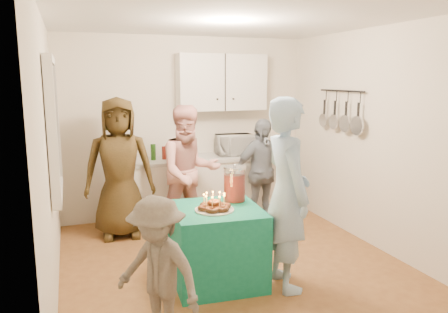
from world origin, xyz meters
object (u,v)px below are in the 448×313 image
object	(u,v)px
punch_jar	(235,185)
woman_back_left	(119,168)
party_table	(217,245)
microwave	(235,145)
man_birthday	(287,194)
counter	(206,189)
woman_back_center	(189,172)
woman_back_right	(261,172)
child_near_left	(158,272)

from	to	relation	value
punch_jar	woman_back_left	bearing A→B (deg)	124.78
party_table	punch_jar	size ratio (longest dim) A/B	2.50
microwave	party_table	bearing A→B (deg)	-111.26
man_birthday	party_table	bearing A→B (deg)	67.44
counter	woman_back_center	bearing A→B (deg)	-122.16
party_table	woman_back_center	size ratio (longest dim) A/B	0.50
punch_jar	woman_back_right	xyz separation A→B (m)	(0.87, 1.26, -0.19)
woman_back_left	counter	bearing A→B (deg)	19.84
woman_back_right	party_table	bearing A→B (deg)	-138.48
counter	punch_jar	xyz separation A→B (m)	(-0.24, -1.78, 0.50)
microwave	party_table	distance (m)	2.29
party_table	punch_jar	world-z (taller)	punch_jar
man_birthday	child_near_left	size ratio (longest dim) A/B	1.58
child_near_left	woman_back_right	bearing A→B (deg)	101.91
woman_back_left	child_near_left	world-z (taller)	woman_back_left
microwave	child_near_left	distance (m)	3.33
counter	punch_jar	distance (m)	1.86
woman_back_left	woman_back_center	distance (m)	0.89
woman_back_center	punch_jar	bearing A→B (deg)	-83.90
party_table	woman_back_right	world-z (taller)	woman_back_right
counter	woman_back_left	xyz separation A→B (m)	(-1.24, -0.33, 0.46)
counter	woman_back_right	bearing A→B (deg)	-39.14
counter	man_birthday	bearing A→B (deg)	-87.42
counter	party_table	xyz separation A→B (m)	(-0.50, -1.97, -0.05)
man_birthday	child_near_left	distance (m)	1.50
party_table	counter	bearing A→B (deg)	75.77
man_birthday	woman_back_center	distance (m)	1.70
microwave	woman_back_right	size ratio (longest dim) A/B	0.36
punch_jar	woman_back_right	bearing A→B (deg)	55.30
woman_back_right	child_near_left	distance (m)	2.99
woman_back_center	woman_back_right	bearing A→B (deg)	4.80
microwave	woman_back_center	world-z (taller)	woman_back_center
child_near_left	microwave	bearing A→B (deg)	110.13
microwave	party_table	xyz separation A→B (m)	(-0.95, -1.97, -0.68)
counter	woman_back_left	distance (m)	1.37
microwave	woman_back_right	xyz separation A→B (m)	(0.19, -0.52, -0.32)
counter	child_near_left	bearing A→B (deg)	-113.91
counter	woman_back_right	xyz separation A→B (m)	(0.64, -0.52, 0.31)
woman_back_left	child_near_left	size ratio (longest dim) A/B	1.53
woman_back_left	man_birthday	bearing A→B (deg)	-50.47
counter	woman_back_right	distance (m)	0.88
man_birthday	woman_back_center	world-z (taller)	man_birthday
microwave	man_birthday	bearing A→B (deg)	-94.19
woman_back_right	child_near_left	xyz separation A→B (m)	(-1.89, -2.31, -0.15)
microwave	punch_jar	world-z (taller)	microwave
man_birthday	woman_back_center	size ratio (longest dim) A/B	1.10
punch_jar	man_birthday	size ratio (longest dim) A/B	0.18
party_table	punch_jar	xyz separation A→B (m)	(0.26, 0.19, 0.55)
child_near_left	man_birthday	bearing A→B (deg)	73.18
party_table	child_near_left	xyz separation A→B (m)	(-0.75, -0.86, 0.20)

